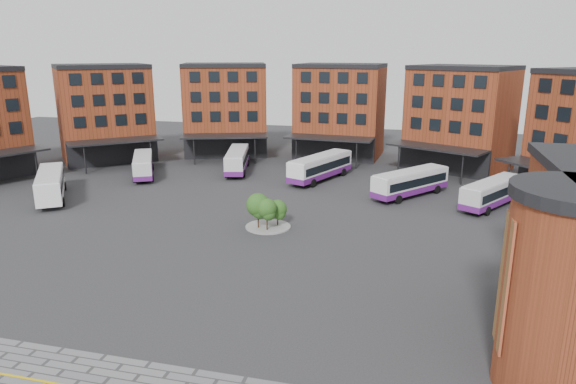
% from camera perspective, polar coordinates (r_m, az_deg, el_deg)
% --- Properties ---
extents(ground, '(160.00, 160.00, 0.00)m').
position_cam_1_polar(ground, '(40.18, -9.90, -9.17)').
color(ground, '#28282B').
rests_on(ground, ground).
extents(main_building, '(94.14, 42.48, 14.60)m').
position_cam_1_polar(main_building, '(74.82, -1.59, 8.28)').
color(main_building, maroon).
rests_on(main_building, ground).
extents(tree_island, '(4.40, 4.40, 3.52)m').
position_cam_1_polar(tree_island, '(49.01, -2.46, -1.96)').
color(tree_island, gray).
rests_on(tree_island, ground).
extents(bus_a, '(8.71, 10.73, 3.21)m').
position_cam_1_polar(bus_a, '(64.81, -24.90, 0.91)').
color(bus_a, white).
rests_on(bus_a, ground).
extents(bus_b, '(7.01, 10.25, 2.92)m').
position_cam_1_polar(bus_b, '(72.42, -15.80, 2.92)').
color(bus_b, silver).
rests_on(bus_b, ground).
extents(bus_c, '(5.17, 11.28, 3.10)m').
position_cam_1_polar(bus_c, '(72.76, -5.67, 3.57)').
color(bus_c, silver).
rests_on(bus_c, ground).
extents(bus_d, '(6.89, 11.83, 3.29)m').
position_cam_1_polar(bus_d, '(67.74, 3.64, 2.81)').
color(bus_d, white).
rests_on(bus_d, ground).
extents(bus_e, '(8.76, 10.23, 3.10)m').
position_cam_1_polar(bus_e, '(61.70, 13.46, 1.05)').
color(bus_e, white).
rests_on(bus_e, ground).
extents(bus_f, '(7.68, 10.18, 2.96)m').
position_cam_1_polar(bus_f, '(60.29, 21.79, -0.05)').
color(bus_f, silver).
rests_on(bus_f, ground).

